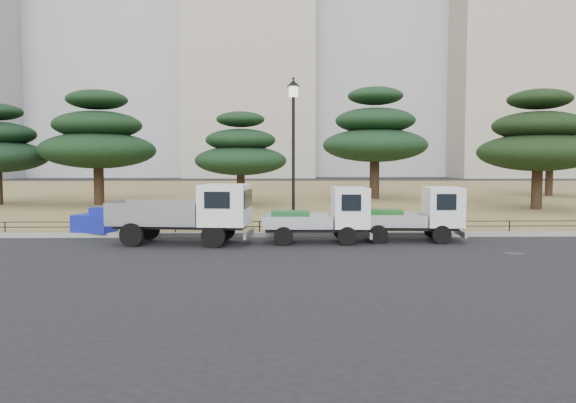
{
  "coord_description": "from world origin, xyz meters",
  "views": [
    {
      "loc": [
        -0.4,
        -17.16,
        2.64
      ],
      "look_at": [
        0.0,
        2.0,
        1.3
      ],
      "focal_mm": 35.0,
      "sensor_mm": 36.0,
      "label": 1
    }
  ],
  "objects_px": {
    "truck_kei_rear": "(417,214)",
    "tarp_pile": "(95,222)",
    "truck_large": "(189,211)",
    "truck_kei_front": "(324,215)",
    "street_lamp": "(293,130)"
  },
  "relations": [
    {
      "from": "truck_large",
      "to": "truck_kei_front",
      "type": "relative_size",
      "value": 1.33
    },
    {
      "from": "truck_kei_rear",
      "to": "street_lamp",
      "type": "distance_m",
      "value": 5.22
    },
    {
      "from": "truck_kei_rear",
      "to": "tarp_pile",
      "type": "distance_m",
      "value": 11.3
    },
    {
      "from": "truck_kei_rear",
      "to": "tarp_pile",
      "type": "relative_size",
      "value": 2.31
    },
    {
      "from": "street_lamp",
      "to": "truck_kei_front",
      "type": "bearing_deg",
      "value": -61.08
    },
    {
      "from": "truck_large",
      "to": "street_lamp",
      "type": "xyz_separation_m",
      "value": [
        3.42,
        1.93,
        2.73
      ]
    },
    {
      "from": "truck_kei_rear",
      "to": "street_lamp",
      "type": "xyz_separation_m",
      "value": [
        -4.1,
        1.43,
        2.9
      ]
    },
    {
      "from": "truck_large",
      "to": "truck_kei_front",
      "type": "bearing_deg",
      "value": 8.64
    },
    {
      "from": "street_lamp",
      "to": "tarp_pile",
      "type": "distance_m",
      "value": 7.83
    },
    {
      "from": "street_lamp",
      "to": "truck_large",
      "type": "bearing_deg",
      "value": -150.57
    },
    {
      "from": "truck_kei_front",
      "to": "truck_large",
      "type": "bearing_deg",
      "value": -177.5
    },
    {
      "from": "truck_kei_front",
      "to": "truck_kei_rear",
      "type": "distance_m",
      "value": 3.15
    },
    {
      "from": "truck_kei_rear",
      "to": "street_lamp",
      "type": "bearing_deg",
      "value": 164.57
    },
    {
      "from": "truck_kei_rear",
      "to": "tarp_pile",
      "type": "xyz_separation_m",
      "value": [
        -11.2,
        1.47,
        -0.4
      ]
    },
    {
      "from": "street_lamp",
      "to": "tarp_pile",
      "type": "relative_size",
      "value": 3.51
    }
  ]
}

